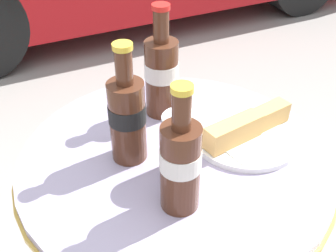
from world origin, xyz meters
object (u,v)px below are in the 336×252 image
Objects in this scene: cola_bottle_center at (162,73)px; cola_bottle_right at (127,116)px; bistro_table at (174,230)px; cola_bottle_left at (180,163)px; drinking_glass at (181,148)px; lunch_plate_near at (246,131)px.

cola_bottle_right is at bearing -137.43° from cola_bottle_center.
cola_bottle_left is at bearing -112.96° from bistro_table.
drinking_glass is 0.17m from lunch_plate_near.
cola_bottle_left is at bearing -153.17° from lunch_plate_near.
cola_bottle_center reaches higher than bistro_table.
cola_bottle_left is at bearing -79.16° from cola_bottle_right.
bistro_table is at bearing 67.04° from cola_bottle_left.
drinking_glass is at bearing -52.05° from cola_bottle_right.
lunch_plate_near is at bearing -5.40° from bistro_table.
bistro_table is at bearing -24.95° from cola_bottle_right.
drinking_glass is (-0.05, -0.20, -0.04)m from cola_bottle_center.
cola_bottle_center is at bearing 74.19° from bistro_table.
cola_bottle_right is at bearing 155.05° from bistro_table.
drinking_glass is at bearing -168.54° from lunch_plate_near.
cola_bottle_right is at bearing 127.95° from drinking_glass.
cola_bottle_left is 0.28m from cola_bottle_center.
cola_bottle_left is 0.24m from lunch_plate_near.
cola_bottle_left is 0.09m from drinking_glass.
cola_bottle_right reaches higher than bistro_table.
bistro_table is 3.18× the size of cola_bottle_left.
lunch_plate_near is at bearing 26.83° from cola_bottle_left.
drinking_glass is (0.07, -0.09, -0.04)m from cola_bottle_right.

